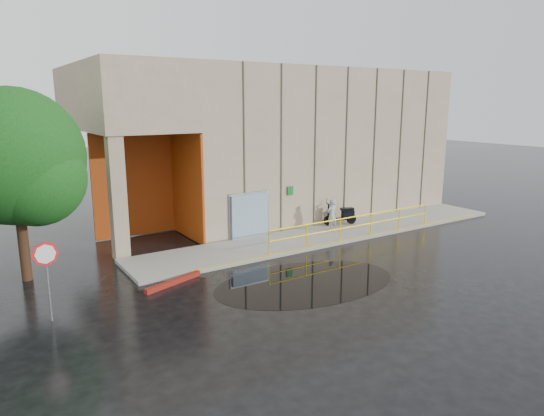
{
  "coord_description": "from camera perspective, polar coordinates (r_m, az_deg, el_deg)",
  "views": [
    {
      "loc": [
        -10.75,
        -12.85,
        6.25
      ],
      "look_at": [
        -0.46,
        3.0,
        2.13
      ],
      "focal_mm": 32.0,
      "sensor_mm": 36.0,
      "label": 1
    }
  ],
  "objects": [
    {
      "name": "stop_sign",
      "position": [
        15.3,
        -25.03,
        -5.92
      ],
      "size": [
        0.73,
        0.11,
        2.42
      ],
      "rotation": [
        0.0,
        0.0,
        -0.35
      ],
      "color": "slate",
      "rests_on": "ground"
    },
    {
      "name": "tree_near",
      "position": [
        18.68,
        -27.59,
        4.8
      ],
      "size": [
        4.72,
        4.72,
        6.81
      ],
      "rotation": [
        0.0,
        0.0,
        -0.41
      ],
      "color": "black",
      "rests_on": "ground"
    },
    {
      "name": "guardrail",
      "position": [
        22.63,
        9.85,
        -2.14
      ],
      "size": [
        9.56,
        0.06,
        1.03
      ],
      "color": "yellow",
      "rests_on": "sidewalk"
    },
    {
      "name": "building",
      "position": [
        28.7,
        0.63,
        8.21
      ],
      "size": [
        20.0,
        10.17,
        8.0
      ],
      "color": "gray",
      "rests_on": "ground"
    },
    {
      "name": "sidewalk",
      "position": [
        23.6,
        7.13,
        -2.97
      ],
      "size": [
        20.0,
        3.0,
        0.15
      ],
      "primitive_type": "cube",
      "color": "gray",
      "rests_on": "ground"
    },
    {
      "name": "puddle",
      "position": [
        17.44,
        4.02,
        -8.73
      ],
      "size": [
        7.22,
        4.93,
        0.01
      ],
      "primitive_type": "cube",
      "rotation": [
        0.0,
        0.0,
        -0.11
      ],
      "color": "black",
      "rests_on": "ground"
    },
    {
      "name": "person",
      "position": [
        23.6,
        7.08,
        -0.82
      ],
      "size": [
        0.61,
        0.43,
        1.57
      ],
      "primitive_type": "imported",
      "rotation": [
        0.0,
        0.0,
        3.25
      ],
      "color": "#A4A5A8",
      "rests_on": "sidewalk"
    },
    {
      "name": "scooter",
      "position": [
        24.83,
        8.09,
        -0.18
      ],
      "size": [
        1.82,
        1.02,
        1.37
      ],
      "rotation": [
        0.0,
        0.0,
        -0.28
      ],
      "color": "black",
      "rests_on": "sidewalk"
    },
    {
      "name": "ground",
      "position": [
        17.89,
        6.55,
        -8.25
      ],
      "size": [
        120.0,
        120.0,
        0.0
      ],
      "primitive_type": "plane",
      "color": "black",
      "rests_on": "ground"
    },
    {
      "name": "red_curb",
      "position": [
        17.54,
        -11.51,
        -8.53
      ],
      "size": [
        2.33,
        0.94,
        0.18
      ],
      "primitive_type": "cube",
      "rotation": [
        0.0,
        0.0,
        0.33
      ],
      "color": "maroon",
      "rests_on": "ground"
    }
  ]
}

